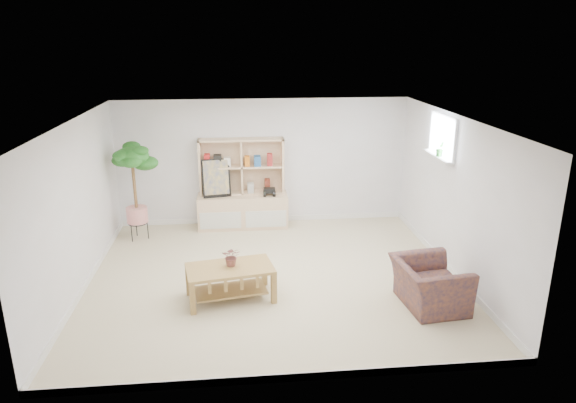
{
  "coord_description": "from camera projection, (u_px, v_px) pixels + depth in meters",
  "views": [
    {
      "loc": [
        -0.48,
        -7.06,
        3.49
      ],
      "look_at": [
        0.27,
        0.41,
        1.07
      ],
      "focal_mm": 32.0,
      "sensor_mm": 36.0,
      "label": 1
    }
  ],
  "objects": [
    {
      "name": "baseboard",
      "position": [
        273.0,
        274.0,
        7.79
      ],
      "size": [
        5.5,
        5.0,
        0.1
      ],
      "primitive_type": null,
      "color": "white",
      "rests_on": "floor"
    },
    {
      "name": "sill_plant",
      "position": [
        440.0,
        148.0,
        8.0
      ],
      "size": [
        0.15,
        0.13,
        0.25
      ],
      "primitive_type": "imported",
      "rotation": [
        0.0,
        0.0,
        0.16
      ],
      "color": "#13611E",
      "rests_on": "window_sill"
    },
    {
      "name": "ceiling",
      "position": [
        272.0,
        119.0,
        7.07
      ],
      "size": [
        5.5,
        5.0,
        0.01
      ],
      "primitive_type": "cube",
      "color": "silver",
      "rests_on": "walls"
    },
    {
      "name": "toy_truck",
      "position": [
        269.0,
        191.0,
        9.63
      ],
      "size": [
        0.32,
        0.23,
        0.17
      ],
      "primitive_type": null,
      "rotation": [
        0.0,
        0.0,
        -0.03
      ],
      "color": "black",
      "rests_on": "storage_unit"
    },
    {
      "name": "armchair",
      "position": [
        430.0,
        281.0,
        6.88
      ],
      "size": [
        0.94,
        1.05,
        0.72
      ],
      "primitive_type": "imported",
      "rotation": [
        0.0,
        0.0,
        1.67
      ],
      "color": "#161C3C",
      "rests_on": "floor"
    },
    {
      "name": "storage_unit",
      "position": [
        242.0,
        184.0,
        9.63
      ],
      "size": [
        1.69,
        0.57,
        1.69
      ],
      "primitive_type": null,
      "color": "#DFB488",
      "rests_on": "floor"
    },
    {
      "name": "table_plant",
      "position": [
        232.0,
        256.0,
        7.03
      ],
      "size": [
        0.27,
        0.25,
        0.28
      ],
      "primitive_type": "imported",
      "rotation": [
        0.0,
        0.0,
        -0.12
      ],
      "color": "#26602E",
      "rests_on": "coffee_table"
    },
    {
      "name": "window",
      "position": [
        443.0,
        136.0,
        8.02
      ],
      "size": [
        0.1,
        0.98,
        0.68
      ],
      "primitive_type": null,
      "color": "#CADDFF",
      "rests_on": "walls"
    },
    {
      "name": "floor",
      "position": [
        273.0,
        277.0,
        7.81
      ],
      "size": [
        5.5,
        5.0,
        0.01
      ],
      "primitive_type": "cube",
      "color": "#C5B996",
      "rests_on": "ground"
    },
    {
      "name": "floor_tree",
      "position": [
        135.0,
        192.0,
        9.01
      ],
      "size": [
        0.71,
        0.71,
        1.75
      ],
      "primitive_type": null,
      "rotation": [
        0.0,
        0.0,
        -0.11
      ],
      "color": "#13611E",
      "rests_on": "floor"
    },
    {
      "name": "window_sill",
      "position": [
        438.0,
        157.0,
        8.11
      ],
      "size": [
        0.14,
        1.0,
        0.04
      ],
      "primitive_type": "cube",
      "color": "white",
      "rests_on": "walls"
    },
    {
      "name": "coffee_table",
      "position": [
        230.0,
        283.0,
        7.1
      ],
      "size": [
        1.27,
        0.83,
        0.48
      ],
      "primitive_type": null,
      "rotation": [
        0.0,
        0.0,
        0.17
      ],
      "color": "olive",
      "rests_on": "floor"
    },
    {
      "name": "walls",
      "position": [
        272.0,
        202.0,
        7.44
      ],
      "size": [
        5.51,
        5.01,
        2.4
      ],
      "color": "white",
      "rests_on": "floor"
    },
    {
      "name": "poster",
      "position": [
        216.0,
        178.0,
        9.48
      ],
      "size": [
        0.53,
        0.21,
        0.72
      ],
      "primitive_type": null,
      "rotation": [
        0.0,
        0.0,
        0.17
      ],
      "color": "yellow",
      "rests_on": "storage_unit"
    }
  ]
}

